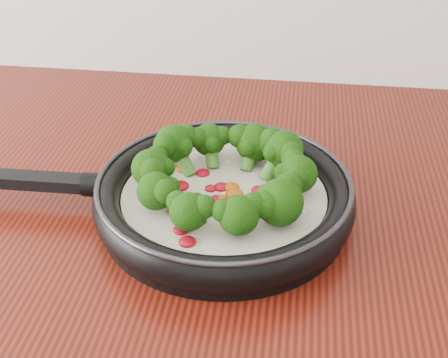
# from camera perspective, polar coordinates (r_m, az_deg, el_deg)

# --- Properties ---
(skillet) EXTENTS (0.46, 0.30, 0.08)m
(skillet) POSITION_cam_1_polar(r_m,az_deg,el_deg) (0.67, -0.15, -1.26)
(skillet) COLOR black
(skillet) RESTS_ON counter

